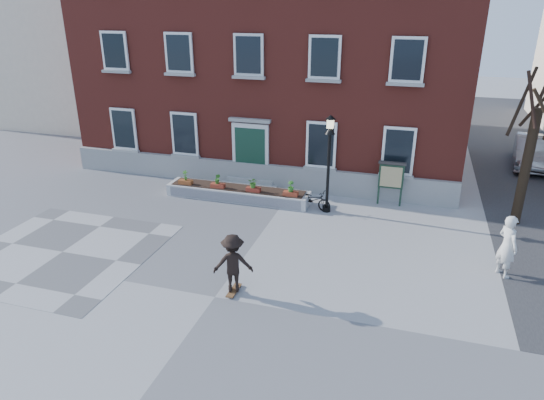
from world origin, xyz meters
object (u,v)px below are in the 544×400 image
(bicycle, at_px, (313,199))
(bystander, at_px, (507,246))
(lamp_post, at_px, (329,151))
(parked_car, at_px, (532,151))
(notice_board, at_px, (391,176))
(skateboarder, at_px, (233,263))

(bicycle, distance_m, bystander, 7.54)
(bicycle, bearing_deg, lamp_post, -82.26)
(bicycle, relative_size, lamp_post, 0.40)
(parked_car, distance_m, notice_board, 9.97)
(bystander, bearing_deg, parked_car, -46.75)
(bystander, distance_m, skateboarder, 8.28)
(bystander, height_order, lamp_post, lamp_post)
(bicycle, height_order, bystander, bystander)
(bicycle, bearing_deg, parked_car, -32.75)
(parked_car, height_order, lamp_post, lamp_post)
(parked_car, bearing_deg, skateboarder, -116.53)
(bicycle, xyz_separation_m, bystander, (6.72, -3.37, 0.59))
(lamp_post, relative_size, notice_board, 2.10)
(skateboarder, bearing_deg, parked_car, 56.13)
(notice_board, height_order, skateboarder, notice_board)
(lamp_post, bearing_deg, parked_car, 44.81)
(notice_board, xyz_separation_m, skateboarder, (-3.81, -8.01, -0.31))
(bicycle, relative_size, notice_board, 0.84)
(lamp_post, distance_m, notice_board, 3.02)
(bicycle, relative_size, skateboarder, 0.85)
(notice_board, relative_size, skateboarder, 1.01)
(bystander, xyz_separation_m, notice_board, (-3.78, 4.70, 0.26))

